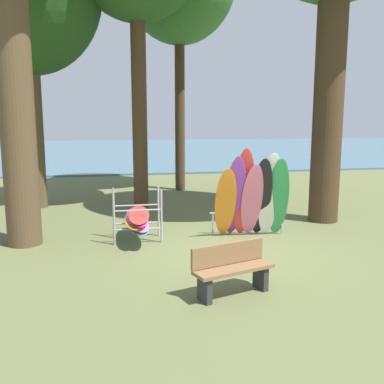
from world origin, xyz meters
The scene contains 5 objects.
ground_plane centered at (0.00, 0.00, 0.00)m, with size 80.00×80.00×0.00m, color #60663D.
lake_water centered at (0.00, 31.38, 0.05)m, with size 80.00×36.00×0.10m, color #477084.
leaning_board_pile centered at (0.72, 0.85, 1.00)m, with size 1.94×1.06×2.24m.
board_storage_rack centered at (-2.07, 1.15, 0.52)m, with size 1.15×2.13×1.25m.
park_bench centered at (-0.74, -2.43, 0.45)m, with size 1.46×0.82×0.85m.
Camera 1 is at (-2.70, -9.09, 2.90)m, focal length 40.67 mm.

